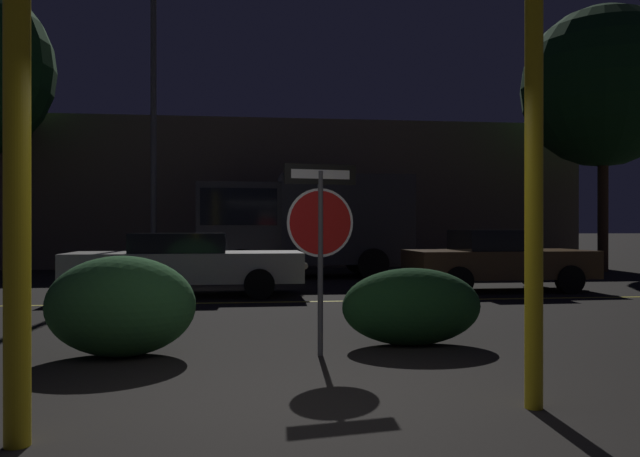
{
  "coord_description": "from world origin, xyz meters",
  "views": [
    {
      "loc": [
        -0.37,
        -4.68,
        1.4
      ],
      "look_at": [
        0.75,
        4.64,
        1.39
      ],
      "focal_mm": 35.0,
      "sensor_mm": 36.0,
      "label": 1
    }
  ],
  "objects_px": {
    "passing_car_2": "(186,263)",
    "street_lamp": "(154,101)",
    "tree_1": "(603,87)",
    "stop_sign": "(320,222)",
    "passing_car_3": "(497,260)",
    "delivery_truck": "(300,220)",
    "hedge_bush_2": "(412,307)",
    "yellow_pole_right": "(534,178)",
    "yellow_pole_left": "(17,208)",
    "hedge_bush_1": "(121,306)"
  },
  "relations": [
    {
      "from": "delivery_truck",
      "to": "yellow_pole_right",
      "type": "bearing_deg",
      "value": -176.71
    },
    {
      "from": "hedge_bush_1",
      "to": "passing_car_2",
      "type": "height_order",
      "value": "passing_car_2"
    },
    {
      "from": "hedge_bush_1",
      "to": "passing_car_2",
      "type": "xyz_separation_m",
      "value": [
        0.13,
        5.97,
        0.12
      ]
    },
    {
      "from": "street_lamp",
      "to": "delivery_truck",
      "type": "bearing_deg",
      "value": 1.32
    },
    {
      "from": "yellow_pole_left",
      "to": "passing_car_2",
      "type": "distance_m",
      "value": 8.79
    },
    {
      "from": "street_lamp",
      "to": "yellow_pole_left",
      "type": "bearing_deg",
      "value": -85.57
    },
    {
      "from": "passing_car_2",
      "to": "street_lamp",
      "type": "relative_size",
      "value": 0.58
    },
    {
      "from": "hedge_bush_1",
      "to": "tree_1",
      "type": "bearing_deg",
      "value": 42.49
    },
    {
      "from": "passing_car_3",
      "to": "delivery_truck",
      "type": "relative_size",
      "value": 0.69
    },
    {
      "from": "hedge_bush_2",
      "to": "street_lamp",
      "type": "distance_m",
      "value": 11.89
    },
    {
      "from": "stop_sign",
      "to": "delivery_truck",
      "type": "xyz_separation_m",
      "value": [
        0.72,
        10.67,
        0.14
      ]
    },
    {
      "from": "hedge_bush_2",
      "to": "passing_car_3",
      "type": "bearing_deg",
      "value": 59.21
    },
    {
      "from": "yellow_pole_left",
      "to": "hedge_bush_2",
      "type": "distance_m",
      "value": 4.69
    },
    {
      "from": "hedge_bush_1",
      "to": "passing_car_2",
      "type": "relative_size",
      "value": 0.33
    },
    {
      "from": "yellow_pole_right",
      "to": "hedge_bush_1",
      "type": "relative_size",
      "value": 2.23
    },
    {
      "from": "passing_car_2",
      "to": "street_lamp",
      "type": "bearing_deg",
      "value": -164.37
    },
    {
      "from": "tree_1",
      "to": "stop_sign",
      "type": "bearing_deg",
      "value": -131.65
    },
    {
      "from": "yellow_pole_right",
      "to": "tree_1",
      "type": "distance_m",
      "value": 17.09
    },
    {
      "from": "yellow_pole_left",
      "to": "hedge_bush_1",
      "type": "relative_size",
      "value": 1.91
    },
    {
      "from": "street_lamp",
      "to": "tree_1",
      "type": "bearing_deg",
      "value": 4.84
    },
    {
      "from": "yellow_pole_right",
      "to": "passing_car_3",
      "type": "height_order",
      "value": "yellow_pole_right"
    },
    {
      "from": "yellow_pole_left",
      "to": "passing_car_2",
      "type": "relative_size",
      "value": 0.64
    },
    {
      "from": "hedge_bush_2",
      "to": "yellow_pole_right",
      "type": "bearing_deg",
      "value": -84.51
    },
    {
      "from": "passing_car_2",
      "to": "delivery_truck",
      "type": "xyz_separation_m",
      "value": [
        2.74,
        4.51,
        0.93
      ]
    },
    {
      "from": "hedge_bush_1",
      "to": "hedge_bush_2",
      "type": "distance_m",
      "value": 3.32
    },
    {
      "from": "hedge_bush_2",
      "to": "street_lamp",
      "type": "height_order",
      "value": "street_lamp"
    },
    {
      "from": "hedge_bush_1",
      "to": "hedge_bush_2",
      "type": "bearing_deg",
      "value": 4.4
    },
    {
      "from": "yellow_pole_left",
      "to": "tree_1",
      "type": "distance_m",
      "value": 19.63
    },
    {
      "from": "hedge_bush_2",
      "to": "passing_car_3",
      "type": "height_order",
      "value": "passing_car_3"
    },
    {
      "from": "yellow_pole_left",
      "to": "passing_car_2",
      "type": "xyz_separation_m",
      "value": [
        0.25,
        8.74,
        -0.86
      ]
    },
    {
      "from": "tree_1",
      "to": "delivery_truck",
      "type": "bearing_deg",
      "value": -173.72
    },
    {
      "from": "hedge_bush_1",
      "to": "street_lamp",
      "type": "xyz_separation_m",
      "value": [
        -1.13,
        10.38,
        4.29
      ]
    },
    {
      "from": "hedge_bush_2",
      "to": "passing_car_3",
      "type": "xyz_separation_m",
      "value": [
        3.57,
        6.0,
        0.23
      ]
    },
    {
      "from": "yellow_pole_right",
      "to": "passing_car_3",
      "type": "bearing_deg",
      "value": 68.95
    },
    {
      "from": "street_lamp",
      "to": "hedge_bush_2",
      "type": "bearing_deg",
      "value": -66.32
    },
    {
      "from": "stop_sign",
      "to": "street_lamp",
      "type": "height_order",
      "value": "street_lamp"
    },
    {
      "from": "yellow_pole_right",
      "to": "delivery_truck",
      "type": "distance_m",
      "value": 12.87
    },
    {
      "from": "passing_car_3",
      "to": "delivery_truck",
      "type": "height_order",
      "value": "delivery_truck"
    },
    {
      "from": "passing_car_2",
      "to": "street_lamp",
      "type": "height_order",
      "value": "street_lamp"
    },
    {
      "from": "hedge_bush_1",
      "to": "street_lamp",
      "type": "distance_m",
      "value": 11.29
    },
    {
      "from": "yellow_pole_left",
      "to": "hedge_bush_2",
      "type": "height_order",
      "value": "yellow_pole_left"
    },
    {
      "from": "hedge_bush_2",
      "to": "delivery_truck",
      "type": "relative_size",
      "value": 0.29
    },
    {
      "from": "yellow_pole_left",
      "to": "street_lamp",
      "type": "distance_m",
      "value": 13.6
    },
    {
      "from": "yellow_pole_right",
      "to": "hedge_bush_1",
      "type": "distance_m",
      "value": 4.45
    },
    {
      "from": "stop_sign",
      "to": "yellow_pole_left",
      "type": "relative_size",
      "value": 0.69
    },
    {
      "from": "hedge_bush_2",
      "to": "hedge_bush_1",
      "type": "bearing_deg",
      "value": -175.6
    },
    {
      "from": "stop_sign",
      "to": "passing_car_2",
      "type": "xyz_separation_m",
      "value": [
        -2.02,
        6.17,
        -0.79
      ]
    },
    {
      "from": "hedge_bush_1",
      "to": "stop_sign",
      "type": "bearing_deg",
      "value": -5.37
    },
    {
      "from": "yellow_pole_right",
      "to": "delivery_truck",
      "type": "bearing_deg",
      "value": 93.05
    },
    {
      "from": "delivery_truck",
      "to": "passing_car_3",
      "type": "bearing_deg",
      "value": -136.25
    }
  ]
}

